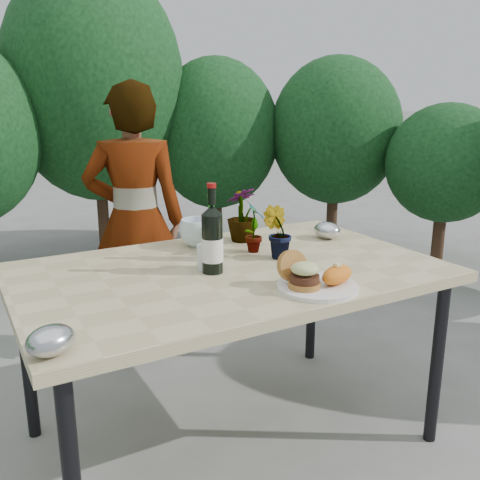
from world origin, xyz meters
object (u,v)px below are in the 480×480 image
wine_bottle (212,240)px  person (135,222)px  patio_table (230,282)px  dinner_plate (317,287)px

wine_bottle → person: bearing=66.8°
patio_table → dinner_plate: size_ratio=5.71×
wine_bottle → person: 1.02m
dinner_plate → person: bearing=98.4°
dinner_plate → wine_bottle: (-0.23, 0.34, 0.12)m
dinner_plate → patio_table: bearing=113.2°
patio_table → person: size_ratio=1.09×
patio_table → wine_bottle: wine_bottle is taller
patio_table → dinner_plate: 0.39m
dinner_plate → person: size_ratio=0.19×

